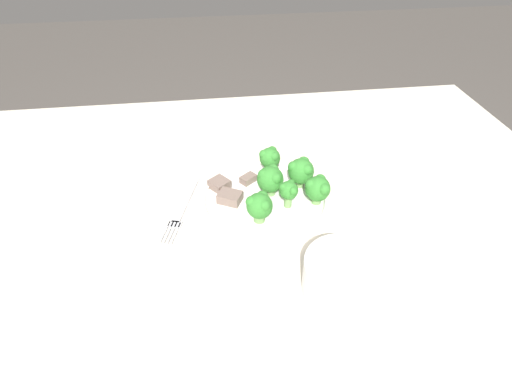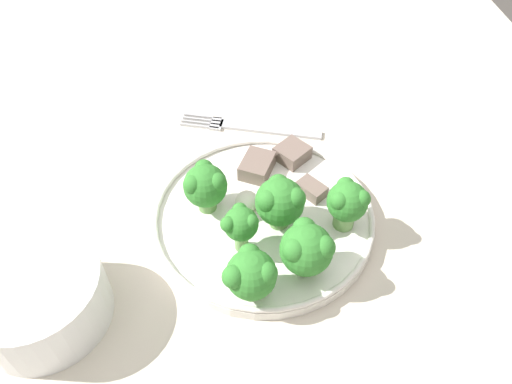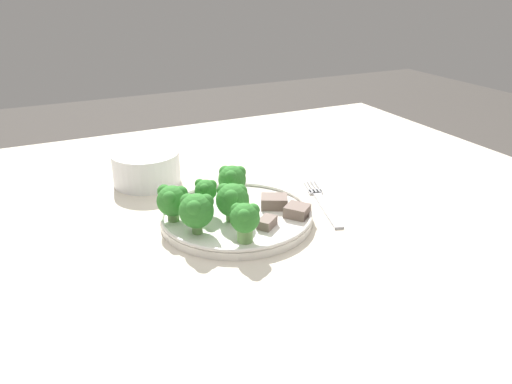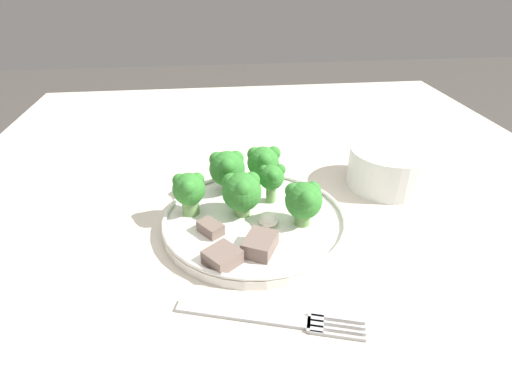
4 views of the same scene
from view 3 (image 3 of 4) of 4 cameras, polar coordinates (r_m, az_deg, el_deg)
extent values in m
cube|color=beige|center=(0.84, -3.31, -3.12)|extent=(1.31, 1.03, 0.03)
cylinder|color=brown|center=(1.62, 10.39, -3.54)|extent=(0.06, 0.06, 0.68)
cylinder|color=white|center=(0.79, -2.42, -3.02)|extent=(0.24, 0.24, 0.01)
torus|color=white|center=(0.79, -2.43, -2.44)|extent=(0.24, 0.24, 0.01)
cube|color=#B2B2B7|center=(0.84, 8.12, -1.98)|extent=(0.05, 0.13, 0.00)
cube|color=#B2B2B7|center=(0.90, 6.92, -0.12)|extent=(0.03, 0.02, 0.00)
cube|color=#B2B2B7|center=(0.92, 7.10, 0.57)|extent=(0.02, 0.05, 0.00)
cube|color=#B2B2B7|center=(0.92, 6.70, 0.55)|extent=(0.02, 0.05, 0.00)
cube|color=#B2B2B7|center=(0.92, 6.29, 0.52)|extent=(0.02, 0.05, 0.00)
cube|color=#B2B2B7|center=(0.92, 5.88, 0.50)|extent=(0.02, 0.05, 0.00)
cylinder|color=white|center=(0.95, -12.41, 2.72)|extent=(0.12, 0.12, 0.06)
cylinder|color=silver|center=(0.95, -12.39, 2.47)|extent=(0.10, 0.10, 0.04)
cylinder|color=#709E56|center=(0.74, -6.73, -4.03)|extent=(0.02, 0.02, 0.02)
sphere|color=#337F2D|center=(0.73, -6.83, -2.15)|extent=(0.05, 0.05, 0.05)
sphere|color=#337F2D|center=(0.73, -5.73, -1.11)|extent=(0.02, 0.02, 0.02)
sphere|color=#337F2D|center=(0.73, -7.79, -1.04)|extent=(0.02, 0.02, 0.02)
sphere|color=#337F2D|center=(0.71, -7.09, -1.86)|extent=(0.02, 0.02, 0.02)
cylinder|color=#709E56|center=(0.80, -5.69, -1.49)|extent=(0.01, 0.01, 0.03)
sphere|color=#337F2D|center=(0.79, -5.76, 0.18)|extent=(0.03, 0.03, 0.03)
sphere|color=#337F2D|center=(0.79, -5.07, 0.84)|extent=(0.02, 0.02, 0.02)
sphere|color=#337F2D|center=(0.79, -6.37, 0.87)|extent=(0.02, 0.02, 0.02)
sphere|color=#337F2D|center=(0.77, -5.91, 0.40)|extent=(0.02, 0.02, 0.02)
cylinder|color=#709E56|center=(0.71, -1.27, -4.85)|extent=(0.02, 0.02, 0.02)
sphere|color=#337F2D|center=(0.70, -1.29, -2.98)|extent=(0.04, 0.04, 0.04)
sphere|color=#337F2D|center=(0.70, -0.34, -2.08)|extent=(0.02, 0.02, 0.02)
sphere|color=#337F2D|center=(0.70, -2.15, -2.02)|extent=(0.02, 0.02, 0.02)
sphere|color=#337F2D|center=(0.68, -1.39, -2.75)|extent=(0.02, 0.02, 0.02)
cylinder|color=#709E56|center=(0.77, -2.66, -2.68)|extent=(0.02, 0.02, 0.02)
sphere|color=#337F2D|center=(0.76, -2.70, -0.92)|extent=(0.05, 0.05, 0.05)
sphere|color=#337F2D|center=(0.76, -1.65, 0.08)|extent=(0.02, 0.02, 0.02)
sphere|color=#337F2D|center=(0.76, -3.65, 0.14)|extent=(0.02, 0.02, 0.02)
sphere|color=#337F2D|center=(0.74, -2.85, -0.61)|extent=(0.02, 0.02, 0.02)
cylinder|color=#709E56|center=(0.85, -2.72, -0.15)|extent=(0.02, 0.02, 0.02)
sphere|color=#337F2D|center=(0.84, -2.75, 1.45)|extent=(0.05, 0.05, 0.05)
sphere|color=#337F2D|center=(0.84, -1.87, 2.28)|extent=(0.02, 0.02, 0.02)
sphere|color=#337F2D|center=(0.84, -3.54, 2.33)|extent=(0.02, 0.02, 0.02)
sphere|color=#337F2D|center=(0.82, -2.87, 1.76)|extent=(0.02, 0.02, 0.02)
cylinder|color=#709E56|center=(0.78, -9.42, -2.66)|extent=(0.02, 0.02, 0.02)
sphere|color=#337F2D|center=(0.77, -9.55, -1.00)|extent=(0.05, 0.05, 0.05)
sphere|color=#337F2D|center=(0.77, -8.58, -0.08)|extent=(0.02, 0.02, 0.02)
sphere|color=#337F2D|center=(0.78, -10.37, -0.03)|extent=(0.02, 0.02, 0.02)
sphere|color=#337F2D|center=(0.75, -9.84, -0.72)|extent=(0.02, 0.02, 0.02)
cube|color=#756056|center=(0.81, 2.10, -1.11)|extent=(0.05, 0.05, 0.02)
cube|color=#756056|center=(0.79, 4.73, -2.16)|extent=(0.05, 0.05, 0.02)
cube|color=#756056|center=(0.75, 1.26, -3.50)|extent=(0.04, 0.04, 0.01)
ellipsoid|color=silver|center=(0.81, -1.69, -1.41)|extent=(0.03, 0.03, 0.02)
camera|label=1|loc=(1.30, -10.15, 29.81)|focal=28.00mm
camera|label=2|loc=(0.71, -34.59, 25.50)|focal=35.00mm
camera|label=4|loc=(0.93, 25.30, 18.41)|focal=28.00mm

